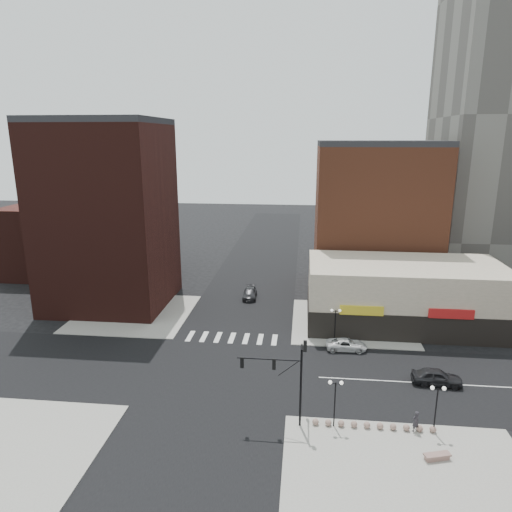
{
  "coord_description": "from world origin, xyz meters",
  "views": [
    {
      "loc": [
        8.07,
        -41.49,
        23.33
      ],
      "look_at": [
        3.1,
        5.35,
        11.0
      ],
      "focal_mm": 32.0,
      "sensor_mm": 36.0,
      "label": 1
    }
  ],
  "objects_px": {
    "street_lamp_ne": "(335,317)",
    "pedestrian": "(416,421)",
    "street_lamp_se_a": "(335,392)",
    "dark_sedan_east": "(437,377)",
    "white_suv": "(346,345)",
    "street_lamp_se_b": "(437,397)",
    "dark_sedan_north": "(250,293)",
    "traffic_signal": "(289,370)",
    "stone_bench": "(437,456)"
  },
  "relations": [
    {
      "from": "street_lamp_se_a",
      "to": "stone_bench",
      "type": "height_order",
      "value": "street_lamp_se_a"
    },
    {
      "from": "traffic_signal",
      "to": "street_lamp_se_b",
      "type": "relative_size",
      "value": 1.87
    },
    {
      "from": "pedestrian",
      "to": "stone_bench",
      "type": "xyz_separation_m",
      "value": [
        0.87,
        -3.3,
        -0.66
      ]
    },
    {
      "from": "dark_sedan_north",
      "to": "stone_bench",
      "type": "relative_size",
      "value": 2.31
    },
    {
      "from": "street_lamp_ne",
      "to": "stone_bench",
      "type": "xyz_separation_m",
      "value": [
        6.39,
        -19.3,
        -2.92
      ]
    },
    {
      "from": "white_suv",
      "to": "dark_sedan_east",
      "type": "xyz_separation_m",
      "value": [
        8.08,
        -6.62,
        0.17
      ]
    },
    {
      "from": "street_lamp_se_a",
      "to": "stone_bench",
      "type": "xyz_separation_m",
      "value": [
        7.39,
        -3.3,
        -2.92
      ]
    },
    {
      "from": "street_lamp_ne",
      "to": "pedestrian",
      "type": "bearing_deg",
      "value": -70.96
    },
    {
      "from": "street_lamp_se_b",
      "to": "dark_sedan_north",
      "type": "distance_m",
      "value": 35.77
    },
    {
      "from": "street_lamp_ne",
      "to": "pedestrian",
      "type": "relative_size",
      "value": 2.3
    },
    {
      "from": "white_suv",
      "to": "dark_sedan_north",
      "type": "height_order",
      "value": "dark_sedan_north"
    },
    {
      "from": "street_lamp_ne",
      "to": "stone_bench",
      "type": "height_order",
      "value": "street_lamp_ne"
    },
    {
      "from": "white_suv",
      "to": "stone_bench",
      "type": "relative_size",
      "value": 2.18
    },
    {
      "from": "white_suv",
      "to": "dark_sedan_east",
      "type": "height_order",
      "value": "dark_sedan_east"
    },
    {
      "from": "street_lamp_se_a",
      "to": "street_lamp_se_b",
      "type": "xyz_separation_m",
      "value": [
        8.0,
        0.0,
        0.0
      ]
    },
    {
      "from": "street_lamp_se_b",
      "to": "traffic_signal",
      "type": "bearing_deg",
      "value": 179.18
    },
    {
      "from": "pedestrian",
      "to": "dark_sedan_north",
      "type": "bearing_deg",
      "value": -95.42
    },
    {
      "from": "pedestrian",
      "to": "stone_bench",
      "type": "bearing_deg",
      "value": 69.9
    },
    {
      "from": "street_lamp_se_b",
      "to": "white_suv",
      "type": "height_order",
      "value": "street_lamp_se_b"
    },
    {
      "from": "dark_sedan_north",
      "to": "traffic_signal",
      "type": "bearing_deg",
      "value": -79.59
    },
    {
      "from": "pedestrian",
      "to": "traffic_signal",
      "type": "bearing_deg",
      "value": -35.83
    },
    {
      "from": "street_lamp_se_b",
      "to": "white_suv",
      "type": "relative_size",
      "value": 0.91
    },
    {
      "from": "street_lamp_ne",
      "to": "dark_sedan_north",
      "type": "relative_size",
      "value": 0.86
    },
    {
      "from": "street_lamp_se_a",
      "to": "street_lamp_se_b",
      "type": "relative_size",
      "value": 1.0
    },
    {
      "from": "white_suv",
      "to": "stone_bench",
      "type": "height_order",
      "value": "white_suv"
    },
    {
      "from": "stone_bench",
      "to": "dark_sedan_north",
      "type": "bearing_deg",
      "value": 102.27
    },
    {
      "from": "street_lamp_se_b",
      "to": "dark_sedan_east",
      "type": "relative_size",
      "value": 0.89
    },
    {
      "from": "dark_sedan_east",
      "to": "pedestrian",
      "type": "xyz_separation_m",
      "value": [
        -3.8,
        -7.88,
        0.22
      ]
    },
    {
      "from": "street_lamp_se_a",
      "to": "stone_bench",
      "type": "relative_size",
      "value": 1.99
    },
    {
      "from": "white_suv",
      "to": "dark_sedan_east",
      "type": "distance_m",
      "value": 10.45
    },
    {
      "from": "street_lamp_se_b",
      "to": "street_lamp_ne",
      "type": "height_order",
      "value": "same"
    },
    {
      "from": "dark_sedan_east",
      "to": "pedestrian",
      "type": "bearing_deg",
      "value": 158.51
    },
    {
      "from": "street_lamp_ne",
      "to": "street_lamp_se_b",
      "type": "bearing_deg",
      "value": -66.37
    },
    {
      "from": "street_lamp_ne",
      "to": "pedestrian",
      "type": "height_order",
      "value": "street_lamp_ne"
    },
    {
      "from": "street_lamp_se_a",
      "to": "street_lamp_se_b",
      "type": "height_order",
      "value": "same"
    },
    {
      "from": "white_suv",
      "to": "dark_sedan_east",
      "type": "relative_size",
      "value": 0.97
    },
    {
      "from": "street_lamp_se_a",
      "to": "street_lamp_ne",
      "type": "relative_size",
      "value": 1.0
    },
    {
      "from": "street_lamp_se_b",
      "to": "white_suv",
      "type": "distance_m",
      "value": 15.83
    },
    {
      "from": "street_lamp_se_a",
      "to": "pedestrian",
      "type": "xyz_separation_m",
      "value": [
        6.52,
        -0.0,
        -2.27
      ]
    },
    {
      "from": "street_lamp_se_b",
      "to": "street_lamp_ne",
      "type": "distance_m",
      "value": 17.46
    },
    {
      "from": "street_lamp_se_a",
      "to": "white_suv",
      "type": "distance_m",
      "value": 14.91
    },
    {
      "from": "street_lamp_se_b",
      "to": "pedestrian",
      "type": "bearing_deg",
      "value": -179.89
    },
    {
      "from": "street_lamp_se_b",
      "to": "street_lamp_ne",
      "type": "relative_size",
      "value": 1.0
    },
    {
      "from": "white_suv",
      "to": "pedestrian",
      "type": "relative_size",
      "value": 2.52
    },
    {
      "from": "traffic_signal",
      "to": "street_lamp_se_b",
      "type": "distance_m",
      "value": 11.88
    },
    {
      "from": "traffic_signal",
      "to": "street_lamp_se_b",
      "type": "bearing_deg",
      "value": -0.82
    },
    {
      "from": "pedestrian",
      "to": "stone_bench",
      "type": "relative_size",
      "value": 0.87
    },
    {
      "from": "street_lamp_ne",
      "to": "dark_sedan_east",
      "type": "relative_size",
      "value": 0.89
    },
    {
      "from": "traffic_signal",
      "to": "street_lamp_ne",
      "type": "bearing_deg",
      "value": 73.25
    },
    {
      "from": "traffic_signal",
      "to": "pedestrian",
      "type": "bearing_deg",
      "value": -0.96
    }
  ]
}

